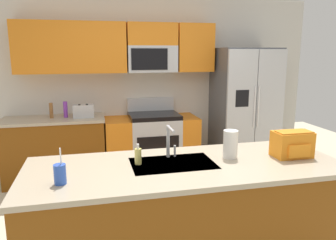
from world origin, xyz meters
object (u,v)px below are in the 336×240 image
object	(u,v)px
range_oven	(152,144)
refrigerator	(244,109)
toaster	(83,111)
drink_cup_blue	(60,174)
pepper_mill	(51,111)
soap_dispenser	(138,156)
paper_towel_roll	(230,144)
bottle_purple	(65,109)
sink_faucet	(169,139)
backpack	(292,144)

from	to	relation	value
range_oven	refrigerator	xyz separation A→B (m)	(1.45, -0.07, 0.48)
toaster	drink_cup_blue	size ratio (longest dim) A/B	1.08
pepper_mill	soap_dispenser	xyz separation A→B (m)	(0.88, -2.16, -0.04)
drink_cup_blue	paper_towel_roll	bearing A→B (deg)	10.97
refrigerator	soap_dispenser	size ratio (longest dim) A/B	10.88
bottle_purple	drink_cup_blue	bearing A→B (deg)	-87.36
range_oven	sink_faucet	bearing A→B (deg)	-96.23
pepper_mill	range_oven	bearing A→B (deg)	0.10
bottle_purple	paper_towel_roll	size ratio (longest dim) A/B	0.92
range_oven	bottle_purple	xyz separation A→B (m)	(-1.21, 0.01, 0.57)
toaster	drink_cup_blue	distance (m)	2.39
soap_dispenser	toaster	bearing A→B (deg)	102.16
drink_cup_blue	toaster	bearing A→B (deg)	86.95
range_oven	paper_towel_roll	xyz separation A→B (m)	(0.28, -2.18, 0.58)
refrigerator	drink_cup_blue	size ratio (longest dim) A/B	7.12
drink_cup_blue	backpack	xyz separation A→B (m)	(1.91, 0.17, 0.05)
soap_dispenser	paper_towel_roll	world-z (taller)	paper_towel_roll
refrigerator	paper_towel_roll	xyz separation A→B (m)	(-1.16, -2.10, 0.09)
toaster	range_oven	bearing A→B (deg)	3.12
range_oven	drink_cup_blue	distance (m)	2.73
soap_dispenser	pepper_mill	bearing A→B (deg)	112.23
drink_cup_blue	bottle_purple	bearing A→B (deg)	92.64
range_oven	bottle_purple	size ratio (longest dim) A/B	6.16
range_oven	paper_towel_roll	world-z (taller)	paper_towel_roll
bottle_purple	soap_dispenser	world-z (taller)	bottle_purple
refrigerator	drink_cup_blue	bearing A→B (deg)	-136.98
refrigerator	bottle_purple	size ratio (longest dim) A/B	8.38
range_oven	pepper_mill	distance (m)	1.50
refrigerator	soap_dispenser	world-z (taller)	refrigerator
soap_dispenser	backpack	size ratio (longest dim) A/B	0.53
bottle_purple	drink_cup_blue	size ratio (longest dim) A/B	0.85
sink_faucet	drink_cup_blue	world-z (taller)	sink_faucet
refrigerator	pepper_mill	xyz separation A→B (m)	(-2.84, 0.07, 0.08)
toaster	drink_cup_blue	world-z (taller)	drink_cup_blue
pepper_mill	paper_towel_roll	xyz separation A→B (m)	(1.68, -2.17, 0.02)
pepper_mill	paper_towel_roll	size ratio (longest dim) A/B	0.87
toaster	bottle_purple	world-z (taller)	bottle_purple
refrigerator	paper_towel_roll	bearing A→B (deg)	-118.96
toaster	sink_faucet	world-z (taller)	sink_faucet
range_oven	refrigerator	distance (m)	1.53
bottle_purple	soap_dispenser	distance (m)	2.28
drink_cup_blue	refrigerator	bearing A→B (deg)	43.02
soap_dispenser	paper_towel_roll	xyz separation A→B (m)	(0.79, -0.02, 0.05)
refrigerator	pepper_mill	world-z (taller)	refrigerator
paper_towel_roll	pepper_mill	bearing A→B (deg)	127.64
refrigerator	sink_faucet	size ratio (longest dim) A/B	6.56
sink_faucet	paper_towel_roll	world-z (taller)	sink_faucet
sink_faucet	paper_towel_roll	size ratio (longest dim) A/B	1.17
bottle_purple	paper_towel_roll	bearing A→B (deg)	-55.73
range_oven	sink_faucet	xyz separation A→B (m)	(-0.23, -2.06, 0.62)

